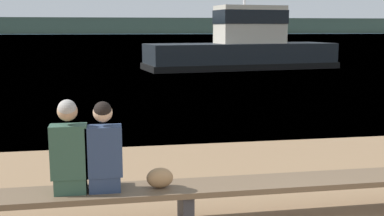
% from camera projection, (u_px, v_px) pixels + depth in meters
% --- Properties ---
extents(water_surface, '(240.00, 240.00, 0.00)m').
position_uv_depth(water_surface, '(113.00, 36.00, 125.58)').
color(water_surface, teal).
rests_on(water_surface, ground).
extents(far_shoreline, '(600.00, 12.00, 5.82)m').
position_uv_depth(far_shoreline, '(111.00, 26.00, 180.52)').
color(far_shoreline, '#384233').
rests_on(far_shoreline, ground).
extents(bench_main, '(6.56, 0.53, 0.44)m').
position_uv_depth(bench_main, '(186.00, 193.00, 5.27)').
color(bench_main, brown).
rests_on(bench_main, ground).
extents(person_left, '(0.37, 0.36, 0.99)m').
position_uv_depth(person_left, '(69.00, 151.00, 4.97)').
color(person_left, '#2D4C3D').
rests_on(person_left, bench_main).
extents(person_right, '(0.37, 0.36, 0.96)m').
position_uv_depth(person_right, '(104.00, 151.00, 5.03)').
color(person_right, navy).
rests_on(person_right, bench_main).
extents(shopping_bag, '(0.29, 0.18, 0.22)m').
position_uv_depth(shopping_bag, '(160.00, 178.00, 5.17)').
color(shopping_bag, '#9E754C').
rests_on(shopping_bag, bench_main).
extents(tugboat_red, '(10.57, 4.46, 6.56)m').
position_uv_depth(tugboat_red, '(243.00, 49.00, 25.52)').
color(tugboat_red, black).
rests_on(tugboat_red, water_surface).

